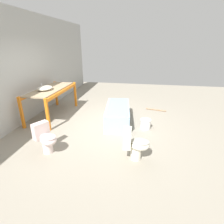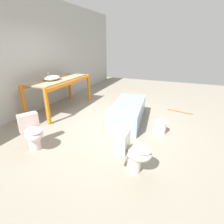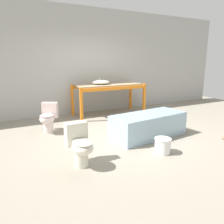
{
  "view_description": "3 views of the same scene",
  "coord_description": "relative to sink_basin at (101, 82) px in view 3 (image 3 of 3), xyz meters",
  "views": [
    {
      "loc": [
        -4.53,
        -1.21,
        2.28
      ],
      "look_at": [
        -0.5,
        -0.5,
        0.67
      ],
      "focal_mm": 28.0,
      "sensor_mm": 36.0,
      "label": 1
    },
    {
      "loc": [
        -3.63,
        -1.69,
        1.93
      ],
      "look_at": [
        -0.62,
        -0.47,
        0.63
      ],
      "focal_mm": 28.0,
      "sensor_mm": 36.0,
      "label": 2
    },
    {
      "loc": [
        -2.44,
        -4.2,
        1.64
      ],
      "look_at": [
        -0.52,
        -0.53,
        0.65
      ],
      "focal_mm": 35.0,
      "sensor_mm": 36.0,
      "label": 3
    }
  ],
  "objects": [
    {
      "name": "warehouse_wall_rear",
      "position": [
        -0.3,
        0.6,
        0.6
      ],
      "size": [
        10.8,
        0.08,
        3.2
      ],
      "color": "#ADADA8",
      "rests_on": "ground_plane"
    },
    {
      "name": "shelving_rack",
      "position": [
        0.23,
        -0.05,
        -0.19
      ],
      "size": [
        2.13,
        0.86,
        0.94
      ],
      "color": "orange",
      "rests_on": "ground_plane"
    },
    {
      "name": "ground_plane",
      "position": [
        -0.3,
        -1.73,
        -1.0
      ],
      "size": [
        12.0,
        12.0,
        0.0
      ],
      "primitive_type": "plane",
      "color": "gray"
    },
    {
      "name": "bucket_white",
      "position": [
        -0.23,
        -3.1,
        -0.85
      ],
      "size": [
        0.3,
        0.3,
        0.28
      ],
      "color": "white",
      "rests_on": "ground_plane"
    },
    {
      "name": "toilet_far",
      "position": [
        -1.79,
        -0.93,
        -0.65
      ],
      "size": [
        0.55,
        0.64,
        0.67
      ],
      "rotation": [
        0.0,
        0.0,
        -0.5
      ],
      "color": "silver",
      "rests_on": "ground_plane"
    },
    {
      "name": "sink_basin",
      "position": [
        0.0,
        0.0,
        0.0
      ],
      "size": [
        0.52,
        0.4,
        0.21
      ],
      "color": "silver",
      "rests_on": "shelving_rack"
    },
    {
      "name": "toilet_near",
      "position": [
        -1.7,
        -2.87,
        -0.65
      ],
      "size": [
        0.36,
        0.56,
        0.67
      ],
      "rotation": [
        0.0,
        0.0,
        0.05
      ],
      "color": "silver",
      "rests_on": "ground_plane"
    },
    {
      "name": "bathtub_main",
      "position": [
        0.09,
        -2.25,
        -0.71
      ],
      "size": [
        1.74,
        0.87,
        0.51
      ],
      "rotation": [
        0.0,
        0.0,
        0.11
      ],
      "color": "#99B7CC",
      "rests_on": "ground_plane"
    }
  ]
}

